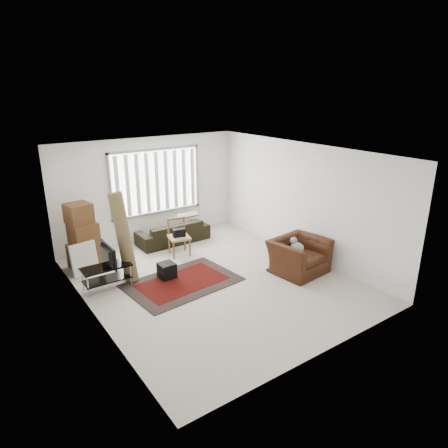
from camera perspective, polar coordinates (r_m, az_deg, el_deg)
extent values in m
plane|color=beige|center=(8.54, -1.53, -8.01)|extent=(6.00, 6.00, 0.00)
cube|color=white|center=(7.70, -1.70, 10.21)|extent=(5.00, 6.00, 0.02)
cube|color=white|center=(10.55, -10.66, 4.81)|extent=(5.00, 0.02, 2.70)
cube|color=white|center=(5.92, 14.74, -6.89)|extent=(5.00, 0.02, 2.70)
cube|color=white|center=(7.04, -18.86, -3.08)|extent=(0.02, 6.00, 2.70)
cube|color=white|center=(9.56, 11.01, 3.32)|extent=(0.02, 6.00, 2.70)
cube|color=white|center=(10.57, -9.69, 6.01)|extent=(2.40, 0.01, 1.60)
cube|color=gray|center=(10.55, -9.65, 5.99)|extent=(2.52, 0.06, 1.72)
cube|color=white|center=(10.52, -9.55, 5.95)|extent=(2.40, 0.02, 1.55)
cube|color=black|center=(8.46, -5.96, -8.29)|extent=(2.38, 1.70, 0.02)
cube|color=#420905|center=(8.46, -5.97, -8.23)|extent=(1.87, 1.19, 0.00)
cube|color=black|center=(8.36, -16.53, -5.91)|extent=(0.97, 0.44, 0.04)
cube|color=black|center=(8.48, -16.36, -7.57)|extent=(0.93, 0.40, 0.03)
cylinder|color=#B2B2B7|center=(8.19, -18.84, -8.43)|extent=(0.03, 0.03, 0.48)
cylinder|color=#B2B2B7|center=(8.43, -13.17, -7.09)|extent=(0.03, 0.03, 0.48)
cylinder|color=#B2B2B7|center=(8.51, -19.57, -7.45)|extent=(0.03, 0.03, 0.48)
cylinder|color=#B2B2B7|center=(8.74, -14.09, -6.19)|extent=(0.03, 0.03, 0.48)
imported|color=black|center=(8.27, -16.68, -4.37)|extent=(0.10, 0.78, 0.45)
cube|color=black|center=(8.63, -8.17, -6.56)|extent=(0.33, 0.33, 0.32)
cube|color=brown|center=(9.56, -19.26, -4.26)|extent=(0.70, 0.65, 0.55)
cube|color=brown|center=(9.35, -19.44, -1.34)|extent=(0.63, 0.59, 0.50)
cube|color=brown|center=(9.24, -20.08, 1.43)|extent=(0.58, 0.58, 0.44)
cube|color=silver|center=(9.15, -19.34, -4.74)|extent=(0.59, 0.28, 0.72)
cylinder|color=brown|center=(8.45, -14.12, -1.88)|extent=(0.47, 0.64, 1.90)
imported|color=black|center=(10.51, -7.32, -0.70)|extent=(1.89, 0.83, 0.73)
cube|color=#9A8365|center=(9.67, -6.43, -1.91)|extent=(0.56, 0.56, 0.05)
cylinder|color=brown|center=(9.53, -7.18, -3.72)|extent=(0.04, 0.04, 0.44)
cylinder|color=brown|center=(9.63, -4.89, -3.38)|extent=(0.04, 0.04, 0.44)
cylinder|color=brown|center=(9.88, -7.83, -2.89)|extent=(0.04, 0.04, 0.44)
cylinder|color=brown|center=(9.99, -5.62, -2.57)|extent=(0.04, 0.04, 0.44)
cube|color=brown|center=(9.73, -6.88, 0.77)|extent=(0.45, 0.13, 0.06)
cube|color=brown|center=(9.74, -7.97, -0.45)|extent=(0.05, 0.05, 0.44)
cube|color=brown|center=(9.84, -5.72, -0.15)|extent=(0.05, 0.05, 0.44)
cube|color=black|center=(9.63, -6.46, -1.24)|extent=(0.32, 0.23, 0.19)
imported|color=#38190B|center=(8.89, 10.65, -4.18)|extent=(1.26, 1.13, 0.86)
ellipsoid|color=#59595B|center=(8.84, 10.70, -3.42)|extent=(0.27, 0.33, 0.21)
sphere|color=#59595B|center=(8.88, 9.94, -2.36)|extent=(0.16, 0.16, 0.16)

